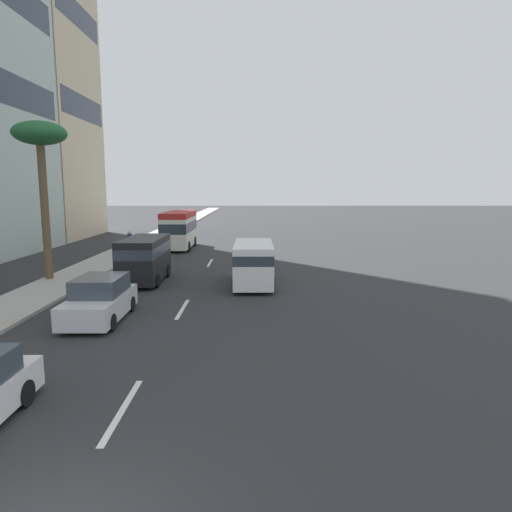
# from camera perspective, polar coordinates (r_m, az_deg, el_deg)

# --- Properties ---
(ground_plane) EXTENTS (198.00, 198.00, 0.00)m
(ground_plane) POSITION_cam_1_polar(r_m,az_deg,el_deg) (37.52, -4.96, 0.59)
(ground_plane) COLOR #2D2D30
(sidewalk_right) EXTENTS (162.00, 2.98, 0.15)m
(sidewalk_right) POSITION_cam_1_polar(r_m,az_deg,el_deg) (38.83, -15.91, 0.68)
(sidewalk_right) COLOR #B2ADA3
(sidewalk_right) RESTS_ON ground_plane
(lane_stripe_near) EXTENTS (3.20, 0.16, 0.01)m
(lane_stripe_near) POSITION_cam_1_polar(r_m,az_deg,el_deg) (11.65, -16.49, -18.10)
(lane_stripe_near) COLOR silver
(lane_stripe_near) RESTS_ON ground_plane
(lane_stripe_mid) EXTENTS (3.20, 0.16, 0.01)m
(lane_stripe_mid) POSITION_cam_1_polar(r_m,az_deg,el_deg) (19.87, -9.27, -6.62)
(lane_stripe_mid) COLOR silver
(lane_stripe_mid) RESTS_ON ground_plane
(lane_stripe_far) EXTENTS (3.20, 0.16, 0.01)m
(lane_stripe_far) POSITION_cam_1_polar(r_m,az_deg,el_deg) (31.72, -5.83, -0.87)
(lane_stripe_far) COLOR silver
(lane_stripe_far) RESTS_ON ground_plane
(car_lead) EXTENTS (4.30, 1.95, 1.72)m
(car_lead) POSITION_cam_1_polar(r_m,az_deg,el_deg) (18.89, -19.11, -5.27)
(car_lead) COLOR silver
(car_lead) RESTS_ON ground_plane
(van_second) EXTENTS (4.93, 2.13, 2.47)m
(van_second) POSITION_cam_1_polar(r_m,az_deg,el_deg) (25.70, -13.88, -0.10)
(van_second) COLOR black
(van_second) RESTS_ON ground_plane
(minibus_third) EXTENTS (6.54, 2.35, 3.17)m
(minibus_third) POSITION_cam_1_polar(r_m,az_deg,el_deg) (39.49, -9.69, 3.44)
(minibus_third) COLOR silver
(minibus_third) RESTS_ON ground_plane
(van_fourth) EXTENTS (5.09, 2.14, 2.28)m
(van_fourth) POSITION_cam_1_polar(r_m,az_deg,el_deg) (24.06, -0.32, -0.67)
(van_fourth) COLOR white
(van_fourth) RESTS_ON ground_plane
(pedestrian_near_lamp) EXTENTS (0.36, 0.39, 1.70)m
(pedestrian_near_lamp) POSITION_cam_1_polar(r_m,az_deg,el_deg) (37.06, -15.65, 1.91)
(pedestrian_near_lamp) COLOR red
(pedestrian_near_lamp) RESTS_ON sidewalk_right
(palm_tree) EXTENTS (2.81, 2.81, 8.58)m
(palm_tree) POSITION_cam_1_polar(r_m,az_deg,el_deg) (27.59, -25.57, 12.76)
(palm_tree) COLOR brown
(palm_tree) RESTS_ON sidewalk_right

